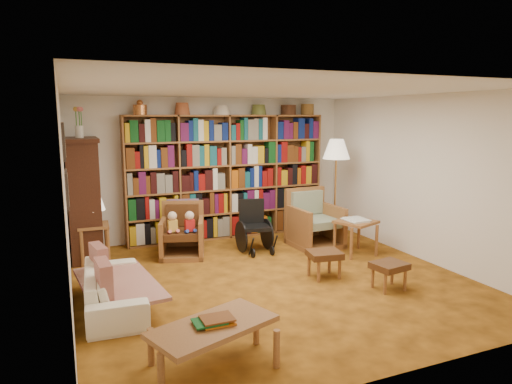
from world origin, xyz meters
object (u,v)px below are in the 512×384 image
side_table_lamp (94,233)px  side_table_papers (356,226)px  armchair_sage (312,224)px  footstool_b (389,268)px  floor_lamp (336,153)px  coffee_table (213,329)px  sofa (114,288)px  footstool_a (324,256)px  wheelchair (254,228)px  armchair_leather (181,233)px

side_table_lamp → side_table_papers: (3.86, -1.19, 0.02)m
armchair_sage → footstool_b: (-0.12, -2.17, -0.08)m
armchair_sage → side_table_papers: (0.37, -0.74, 0.10)m
floor_lamp → coffee_table: bearing=-135.5°
sofa → footstool_a: bearing=-88.9°
wheelchair → floor_lamp: size_ratio=0.47×
wheelchair → footstool_b: bearing=-67.1°
sofa → footstool_b: bearing=-100.4°
footstool_b → coffee_table: bearing=-161.5°
sofa → wheelchair: bearing=-55.6°
armchair_leather → footstool_b: bearing=-49.8°
sofa → footstool_b: (3.28, -0.77, 0.05)m
sofa → coffee_table: bearing=-155.0°
sofa → coffee_table: size_ratio=1.30×
wheelchair → floor_lamp: floor_lamp is taller
footstool_a → footstool_b: size_ratio=1.06×
armchair_leather → footstool_a: size_ratio=1.79×
armchair_leather → side_table_papers: bearing=-22.0°
side_table_papers → footstool_b: bearing=-108.7°
coffee_table → floor_lamp: bearing=44.5°
sofa → floor_lamp: size_ratio=0.89×
footstool_b → armchair_leather: bearing=130.2°
armchair_sage → footstool_a: armchair_sage is taller
side_table_papers → footstool_b: side_table_papers is taller
armchair_leather → side_table_papers: 2.78m
side_table_papers → coffee_table: bearing=-143.3°
armchair_sage → wheelchair: size_ratio=1.13×
footstool_b → coffee_table: size_ratio=0.38×
wheelchair → footstool_b: wheelchair is taller
sofa → footstool_b: 3.37m
armchair_leather → sofa: bearing=-125.1°
armchair_sage → footstool_a: bearing=-113.8°
sofa → side_table_lamp: (-0.10, 1.85, 0.21)m
side_table_lamp → footstool_b: bearing=-37.8°
footstool_a → side_table_papers: bearing=36.0°
coffee_table → armchair_sage: bearing=48.1°
sofa → coffee_table: (0.67, -1.65, 0.12)m
side_table_papers → footstool_a: size_ratio=1.44×
armchair_leather → coffee_table: 3.38m
side_table_papers → coffee_table: 3.85m
armchair_leather → coffee_table: (-0.52, -3.34, 0.00)m
sofa → side_table_papers: (3.76, 0.65, 0.23)m
footstool_a → footstool_b: bearing=-52.1°
sofa → side_table_lamp: side_table_lamp is taller
side_table_lamp → armchair_sage: (3.49, -0.46, -0.08)m
floor_lamp → footstool_b: 2.75m
armchair_leather → armchair_sage: armchair_sage is taller
footstool_b → wheelchair: bearing=112.9°
armchair_sage → floor_lamp: floor_lamp is taller
side_table_lamp → armchair_sage: 3.52m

